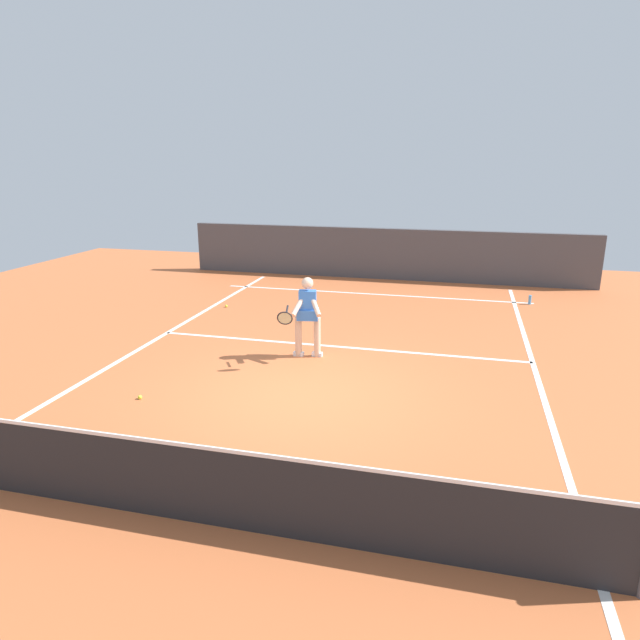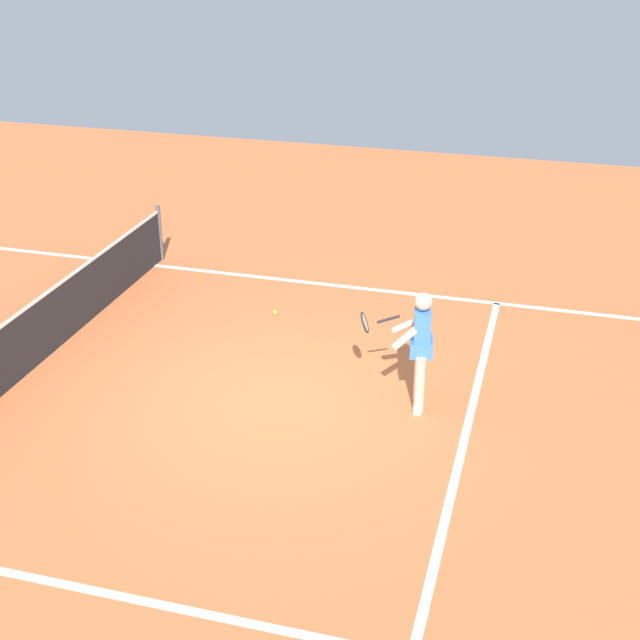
# 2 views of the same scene
# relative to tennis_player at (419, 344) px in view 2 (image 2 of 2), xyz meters

# --- Properties ---
(ground_plane) EXTENTS (25.06, 25.06, 0.00)m
(ground_plane) POSITION_rel_tennis_player_xyz_m (-0.40, 1.74, -0.85)
(ground_plane) COLOR #C66638
(service_line_marking) EXTENTS (7.56, 0.10, 0.01)m
(service_line_marking) POSITION_rel_tennis_player_xyz_m (-0.40, -0.71, -0.84)
(service_line_marking) COLOR white
(service_line_marking) RESTS_ON ground
(sideline_left_marking) EXTENTS (0.10, 17.27, 0.01)m
(sideline_left_marking) POSITION_rel_tennis_player_xyz_m (-4.18, 1.74, -0.84)
(sideline_left_marking) COLOR white
(sideline_left_marking) RESTS_ON ground
(sideline_right_marking) EXTENTS (0.10, 17.27, 0.01)m
(sideline_right_marking) POSITION_rel_tennis_player_xyz_m (3.38, 1.74, -0.84)
(sideline_right_marking) COLOR white
(sideline_right_marking) RESTS_ON ground
(court_net) EXTENTS (8.24, 0.08, 1.00)m
(court_net) POSITION_rel_tennis_player_xyz_m (-0.40, 5.23, -0.38)
(court_net) COLOR #4C4C51
(court_net) RESTS_ON ground
(tennis_player) EXTENTS (0.71, 1.03, 1.55)m
(tennis_player) POSITION_rel_tennis_player_xyz_m (0.00, 0.00, 0.00)
(tennis_player) COLOR beige
(tennis_player) RESTS_ON ground
(tennis_ball_far) EXTENTS (0.07, 0.07, 0.07)m
(tennis_ball_far) POSITION_rel_tennis_player_xyz_m (2.05, 2.57, -0.81)
(tennis_ball_far) COLOR #D1E533
(tennis_ball_far) RESTS_ON ground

